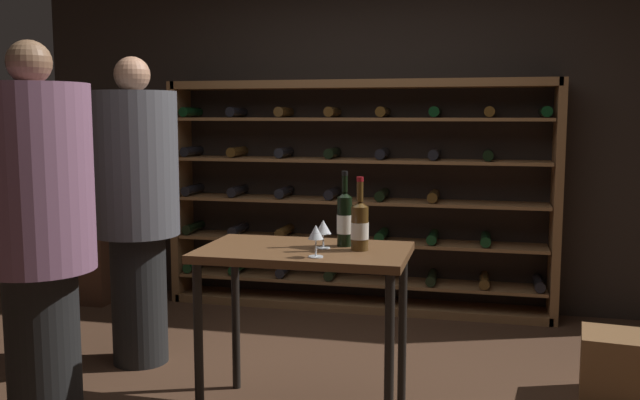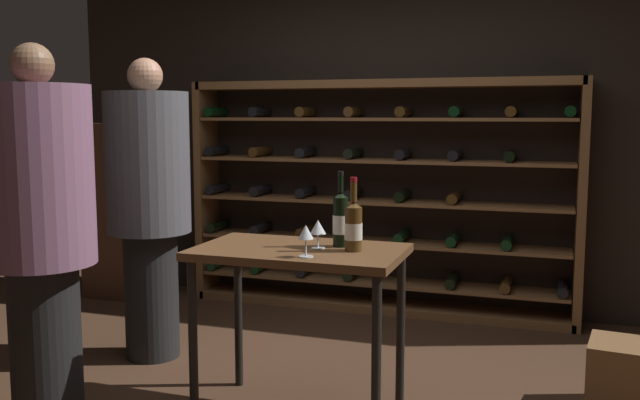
# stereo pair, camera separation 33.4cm
# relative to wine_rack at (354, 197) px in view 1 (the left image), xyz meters

# --- Properties ---
(back_wall) EXTENTS (5.55, 0.10, 2.74)m
(back_wall) POSITION_rel_wine_rack_xyz_m (0.14, 0.21, 0.50)
(back_wall) COLOR black
(back_wall) RESTS_ON ground
(wine_rack) EXTENTS (2.95, 0.32, 1.75)m
(wine_rack) POSITION_rel_wine_rack_xyz_m (0.00, 0.00, 0.00)
(wine_rack) COLOR brown
(wine_rack) RESTS_ON ground
(tasting_table) EXTENTS (1.00, 0.60, 0.85)m
(tasting_table) POSITION_rel_wine_rack_xyz_m (0.12, -1.96, -0.13)
(tasting_table) COLOR brown
(tasting_table) RESTS_ON ground
(person_guest_blue_shirt) EXTENTS (0.50, 0.50, 1.82)m
(person_guest_blue_shirt) POSITION_rel_wine_rack_xyz_m (-1.04, -1.45, 0.13)
(person_guest_blue_shirt) COLOR black
(person_guest_blue_shirt) RESTS_ON ground
(person_host_in_suit) EXTENTS (0.51, 0.51, 1.82)m
(person_host_in_suit) POSITION_rel_wine_rack_xyz_m (-1.02, -2.42, 0.13)
(person_host_in_suit) COLOR black
(person_host_in_suit) RESTS_ON ground
(wine_crate) EXTENTS (0.52, 0.40, 0.36)m
(wine_crate) POSITION_rel_wine_rack_xyz_m (1.72, -1.42, -0.69)
(wine_crate) COLOR brown
(wine_crate) RESTS_ON ground
(display_cabinet) EXTENTS (0.44, 0.36, 1.42)m
(display_cabinet) POSITION_rel_wine_rack_xyz_m (-2.12, -0.27, -0.16)
(display_cabinet) COLOR #4C2D1E
(display_cabinet) RESTS_ON ground
(wine_bottle_black_capsule) EXTENTS (0.08, 0.08, 0.37)m
(wine_bottle_black_capsule) POSITION_rel_wine_rack_xyz_m (0.30, -1.86, 0.11)
(wine_bottle_black_capsule) COLOR black
(wine_bottle_black_capsule) RESTS_ON tasting_table
(wine_bottle_red_label) EXTENTS (0.09, 0.09, 0.35)m
(wine_bottle_red_label) POSITION_rel_wine_rack_xyz_m (0.39, -1.95, 0.10)
(wine_bottle_red_label) COLOR #4C3314
(wine_bottle_red_label) RESTS_ON tasting_table
(wine_glass_stemmed_right) EXTENTS (0.08, 0.08, 0.14)m
(wine_glass_stemmed_right) POSITION_rel_wine_rack_xyz_m (0.21, -1.94, 0.07)
(wine_glass_stemmed_right) COLOR silver
(wine_glass_stemmed_right) RESTS_ON tasting_table
(wine_glass_stemmed_center) EXTENTS (0.07, 0.07, 0.15)m
(wine_glass_stemmed_center) POSITION_rel_wine_rack_xyz_m (0.23, -2.15, 0.08)
(wine_glass_stemmed_center) COLOR silver
(wine_glass_stemmed_center) RESTS_ON tasting_table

